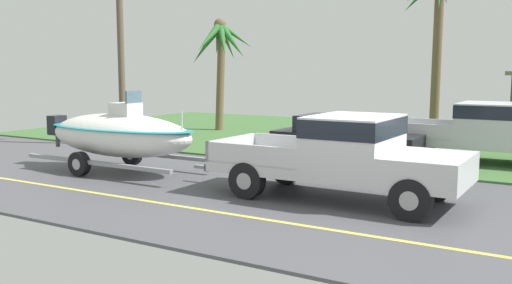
# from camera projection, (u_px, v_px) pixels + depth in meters

# --- Properties ---
(ground) EXTENTS (36.00, 22.00, 0.11)m
(ground) POSITION_uv_depth(u_px,v_px,m) (446.00, 154.00, 18.83)
(ground) COLOR #4C4C51
(pickup_truck_towing) EXTENTS (5.67, 2.15, 1.83)m
(pickup_truck_towing) POSITION_uv_depth(u_px,v_px,m) (352.00, 153.00, 12.05)
(pickup_truck_towing) COLOR silver
(pickup_truck_towing) RESTS_ON ground
(boat_on_trailer) EXTENTS (6.12, 2.20, 2.23)m
(boat_on_trailer) POSITION_uv_depth(u_px,v_px,m) (119.00, 135.00, 15.48)
(boat_on_trailer) COLOR gray
(boat_on_trailer) RESTS_ON ground
(parked_pickup_background) EXTENTS (5.78, 2.01, 1.81)m
(parked_pickup_background) POSITION_uv_depth(u_px,v_px,m) (488.00, 130.00, 16.71)
(parked_pickup_background) COLOR silver
(parked_pickup_background) RESTS_ON ground
(parked_sedan_near) EXTENTS (4.46, 1.87, 1.38)m
(parked_sedan_near) POSITION_uv_depth(u_px,v_px,m) (346.00, 139.00, 17.41)
(parked_sedan_near) COLOR black
(parked_sedan_near) RESTS_ON ground
(palm_tree_near_right) EXTENTS (3.22, 3.18, 5.02)m
(palm_tree_near_right) POSITION_uv_depth(u_px,v_px,m) (219.00, 47.00, 25.34)
(palm_tree_near_right) COLOR brown
(palm_tree_near_right) RESTS_ON ground
(palm_tree_mid) EXTENTS (3.52, 3.08, 7.06)m
(palm_tree_mid) POSITION_uv_depth(u_px,v_px,m) (439.00, 6.00, 24.28)
(palm_tree_mid) COLOR brown
(palm_tree_mid) RESTS_ON ground
(utility_pole) EXTENTS (0.24, 1.80, 7.71)m
(utility_pole) POSITION_uv_depth(u_px,v_px,m) (120.00, 35.00, 20.63)
(utility_pole) COLOR brown
(utility_pole) RESTS_ON ground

